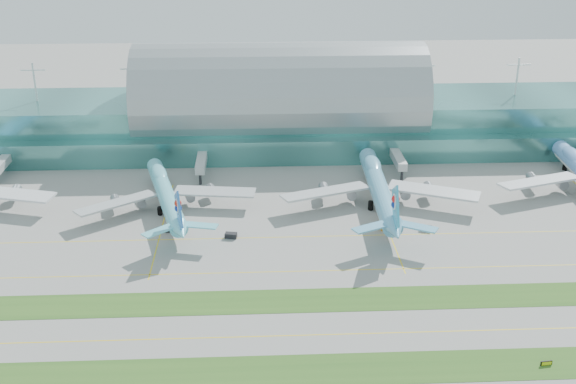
{
  "coord_description": "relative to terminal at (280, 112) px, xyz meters",
  "views": [
    {
      "loc": [
        -10.31,
        -162.78,
        101.4
      ],
      "look_at": [
        0.0,
        55.0,
        9.0
      ],
      "focal_mm": 45.0,
      "sensor_mm": 36.0,
      "label": 1
    }
  ],
  "objects": [
    {
      "name": "terminal",
      "position": [
        0.0,
        0.0,
        0.0
      ],
      "size": [
        340.0,
        69.1,
        36.0
      ],
      "color": "#3D7A75",
      "rests_on": "ground"
    },
    {
      "name": "taxiway_sign_east",
      "position": [
        55.47,
        -157.5,
        -13.64
      ],
      "size": [
        2.83,
        0.66,
        1.19
      ],
      "rotation": [
        0.0,
        0.0,
        0.12
      ],
      "color": "black",
      "rests_on": "ground"
    },
    {
      "name": "gse_f",
      "position": [
        43.7,
        -86.05,
        -13.49
      ],
      "size": [
        4.01,
        3.01,
        1.46
      ],
      "primitive_type": "cube",
      "rotation": [
        0.0,
        0.0,
        -0.3
      ],
      "color": "black",
      "rests_on": "ground"
    },
    {
      "name": "ground",
      "position": [
        -0.01,
        -128.79,
        -14.23
      ],
      "size": [
        700.0,
        700.0,
        0.0
      ],
      "primitive_type": "plane",
      "color": "gray",
      "rests_on": "ground"
    },
    {
      "name": "taxiline_d",
      "position": [
        -0.01,
        -88.79,
        -14.22
      ],
      "size": [
        420.0,
        0.35,
        0.01
      ],
      "primitive_type": "cube",
      "color": "yellow",
      "rests_on": "ground"
    },
    {
      "name": "gse_d",
      "position": [
        -18.61,
        -88.49,
        -13.41
      ],
      "size": [
        3.99,
        2.73,
        1.63
      ],
      "primitive_type": "cube",
      "rotation": [
        0.0,
        0.0,
        -0.18
      ],
      "color": "black",
      "rests_on": "ground"
    },
    {
      "name": "grass_strip_far",
      "position": [
        -0.01,
        -126.79,
        -14.19
      ],
      "size": [
        420.0,
        12.0,
        0.08
      ],
      "primitive_type": "cube",
      "color": "#2D591E",
      "rests_on": "ground"
    },
    {
      "name": "airliner_b",
      "position": [
        -41.17,
        -65.42,
        -8.32
      ],
      "size": [
        59.41,
        68.61,
        19.15
      ],
      "rotation": [
        0.0,
        0.0,
        0.25
      ],
      "color": "#65CDDE",
      "rests_on": "ground"
    },
    {
      "name": "gse_c",
      "position": [
        -39.04,
        -83.13,
        -13.54
      ],
      "size": [
        4.03,
        2.23,
        1.37
      ],
      "primitive_type": "cube",
      "rotation": [
        0.0,
        0.0,
        -0.14
      ],
      "color": "black",
      "rests_on": "ground"
    },
    {
      "name": "gse_e",
      "position": [
        30.71,
        -85.19,
        -13.47
      ],
      "size": [
        3.1,
        2.08,
        1.51
      ],
      "primitive_type": "cube",
      "rotation": [
        0.0,
        0.0,
        0.12
      ],
      "color": "#BF7B0B",
      "rests_on": "ground"
    },
    {
      "name": "airliner_c",
      "position": [
        31.6,
        -64.88,
        -7.63
      ],
      "size": [
        68.48,
        77.66,
        21.39
      ],
      "rotation": [
        0.0,
        0.0,
        -0.03
      ],
      "color": "#5EABD0",
      "rests_on": "ground"
    },
    {
      "name": "grass_strip_near",
      "position": [
        -0.01,
        -156.79,
        -14.19
      ],
      "size": [
        420.0,
        12.0,
        0.08
      ],
      "primitive_type": "cube",
      "color": "#2D591E",
      "rests_on": "ground"
    },
    {
      "name": "taxiline_c",
      "position": [
        -0.01,
        -110.79,
        -14.22
      ],
      "size": [
        420.0,
        0.35,
        0.01
      ],
      "primitive_type": "cube",
      "color": "yellow",
      "rests_on": "ground"
    },
    {
      "name": "taxiline_b",
      "position": [
        -0.01,
        -142.79,
        -14.22
      ],
      "size": [
        420.0,
        0.35,
        0.01
      ],
      "primitive_type": "cube",
      "color": "yellow",
      "rests_on": "ground"
    }
  ]
}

